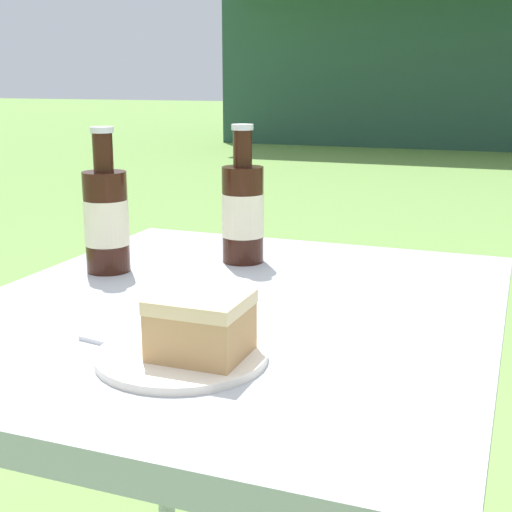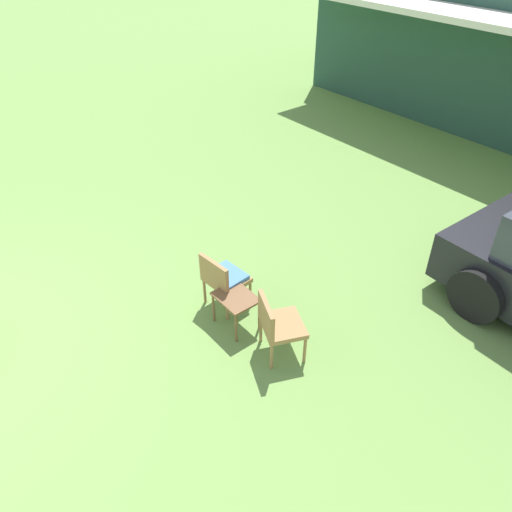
# 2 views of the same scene
# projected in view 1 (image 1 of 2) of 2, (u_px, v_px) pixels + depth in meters

# --- Properties ---
(patio_table) EXTENTS (0.77, 0.88, 0.74)m
(patio_table) POSITION_uv_depth(u_px,v_px,m) (233.00, 350.00, 1.08)
(patio_table) COLOR #9EA3A8
(patio_table) RESTS_ON ground_plane
(cake_on_plate) EXTENTS (0.21, 0.21, 0.08)m
(cake_on_plate) POSITION_uv_depth(u_px,v_px,m) (194.00, 337.00, 0.84)
(cake_on_plate) COLOR silver
(cake_on_plate) RESTS_ON patio_table
(cola_bottle_near) EXTENTS (0.08, 0.08, 0.25)m
(cola_bottle_near) POSITION_uv_depth(u_px,v_px,m) (243.00, 211.00, 1.28)
(cola_bottle_near) COLOR black
(cola_bottle_near) RESTS_ON patio_table
(cola_bottle_far) EXTENTS (0.08, 0.08, 0.25)m
(cola_bottle_far) POSITION_uv_depth(u_px,v_px,m) (106.00, 218.00, 1.22)
(cola_bottle_far) COLOR black
(cola_bottle_far) RESTS_ON patio_table
(fork) EXTENTS (0.19, 0.04, 0.01)m
(fork) POSITION_uv_depth(u_px,v_px,m) (140.00, 351.00, 0.87)
(fork) COLOR silver
(fork) RESTS_ON patio_table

